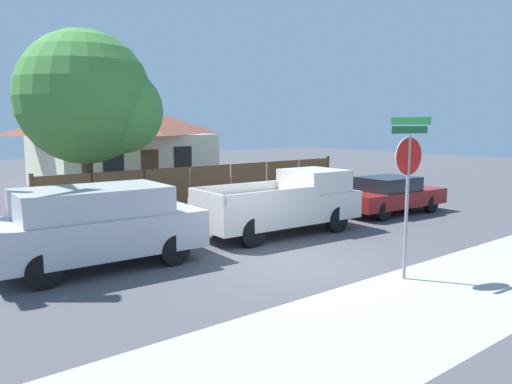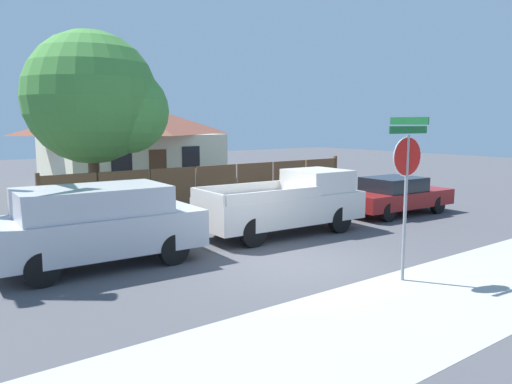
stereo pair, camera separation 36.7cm
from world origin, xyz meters
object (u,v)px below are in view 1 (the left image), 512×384
at_px(red_suv, 97,224).
at_px(orange_pickup, 285,203).
at_px(house, 122,142).
at_px(oak_tree, 92,101).
at_px(stop_sign, 408,169).
at_px(parked_sedan, 390,194).

distance_m(red_suv, orange_pickup, 5.73).
xyz_separation_m(house, oak_tree, (-4.26, -7.24, 1.78)).
height_order(house, stop_sign, house).
bearing_deg(orange_pickup, oak_tree, 117.39).
bearing_deg(house, red_suv, -115.95).
xyz_separation_m(house, orange_pickup, (-1.13, -14.12, -1.38)).
distance_m(house, orange_pickup, 14.23).
bearing_deg(stop_sign, oak_tree, 105.18).
bearing_deg(orange_pickup, house, 88.37).
bearing_deg(red_suv, oak_tree, 72.20).
bearing_deg(house, parked_sedan, -74.08).
height_order(oak_tree, orange_pickup, oak_tree).
bearing_deg(red_suv, orange_pickup, 2.82).
xyz_separation_m(oak_tree, stop_sign, (2.12, -11.79, -1.72)).
relative_size(red_suv, orange_pickup, 0.92).
bearing_deg(oak_tree, house, 59.52).
bearing_deg(house, oak_tree, -120.48).
relative_size(oak_tree, stop_sign, 1.93).
xyz_separation_m(house, red_suv, (-6.86, -14.10, -1.29)).
bearing_deg(house, orange_pickup, -94.59).
relative_size(red_suv, parked_sedan, 1.08).
bearing_deg(stop_sign, parked_sedan, 43.62).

